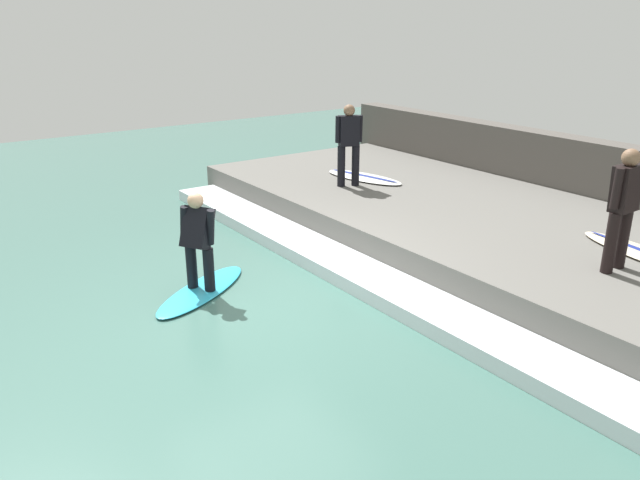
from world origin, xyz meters
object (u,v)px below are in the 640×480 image
surfboard_waiting_near (364,177)px  surfer_waiting_far (623,204)px  surfboard_riding (202,290)px  surfer_riding (198,237)px  surfer_waiting_near (349,141)px

surfboard_waiting_near → surfer_waiting_far: size_ratio=1.20×
surfboard_riding → surfer_riding: surfer_riding is taller
surfboard_riding → surfer_waiting_far: surfer_waiting_far is taller
surfboard_riding → surfer_waiting_near: (3.83, 1.70, 1.36)m
surfer_riding → surfer_waiting_far: 5.32m
surfer_riding → surfer_waiting_far: size_ratio=0.88×
surfer_riding → surfboard_waiting_near: bearing=23.8°
surfboard_waiting_near → surfboard_riding: bearing=-156.2°
surfer_waiting_near → surfboard_riding: bearing=-156.0°
surfer_riding → surfer_waiting_near: (3.83, 1.70, 0.59)m
surfer_waiting_near → surfer_riding: bearing=-156.0°
surfboard_riding → surfboard_waiting_near: size_ratio=1.03×
surfboard_riding → surfer_riding: (0.00, 0.00, 0.77)m
surfer_waiting_far → surfer_waiting_near: bearing=91.8°
surfer_riding → surfboard_waiting_near: (4.41, 1.94, -0.23)m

